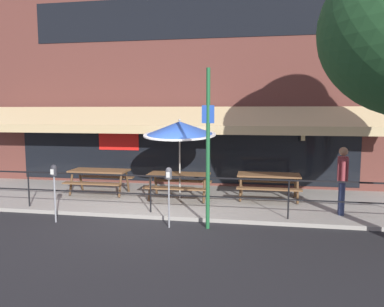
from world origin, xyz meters
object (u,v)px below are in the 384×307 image
parking_meter_near (54,176)px  picnic_table_centre (179,179)px  pedestrian_walking (342,177)px  picnic_table_left (100,175)px  patio_umbrella_centre (180,129)px  parking_meter_far (169,179)px  street_sign_pole (208,147)px  picnic_table_right (269,179)px

parking_meter_near → picnic_table_centre: bearing=44.1°
pedestrian_walking → parking_meter_near: (-6.94, -1.60, 0.09)m
picnic_table_left → pedestrian_walking: 7.09m
picnic_table_left → patio_umbrella_centre: 3.00m
picnic_table_centre → pedestrian_walking: (4.39, -0.87, 0.35)m
picnic_table_left → patio_umbrella_centre: size_ratio=0.75×
patio_umbrella_centre → parking_meter_near: 3.78m
picnic_table_centre → patio_umbrella_centre: size_ratio=0.75×
picnic_table_left → picnic_table_centre: size_ratio=1.00×
patio_umbrella_centre → parking_meter_far: patio_umbrella_centre is taller
pedestrian_walking → parking_meter_near: pedestrian_walking is taller
patio_umbrella_centre → parking_meter_near: size_ratio=1.68×
street_sign_pole → patio_umbrella_centre: bearing=115.7°
picnic_table_right → patio_umbrella_centre: patio_umbrella_centre is taller
picnic_table_centre → patio_umbrella_centre: patio_umbrella_centre is taller
picnic_table_left → pedestrian_walking: size_ratio=1.05×
picnic_table_centre → street_sign_pole: street_sign_pole is taller
picnic_table_left → parking_meter_far: (2.88, -2.65, 0.44)m
picnic_table_left → parking_meter_near: parking_meter_near is taller
pedestrian_walking → patio_umbrella_centre: bearing=167.3°
picnic_table_centre → street_sign_pole: size_ratio=0.49×
pedestrian_walking → street_sign_pole: size_ratio=0.47×
picnic_table_right → street_sign_pole: (-1.44, -2.68, 1.18)m
picnic_table_centre → parking_meter_near: size_ratio=1.27×
parking_meter_near → picnic_table_right: bearing=29.0°
picnic_table_right → parking_meter_far: (-2.33, -2.79, 0.44)m
parking_meter_far → street_sign_pole: street_sign_pole is taller
picnic_table_right → picnic_table_centre: bearing=-171.6°
picnic_table_centre → pedestrian_walking: pedestrian_walking is taller
picnic_table_left → street_sign_pole: (3.77, -2.55, 1.18)m
picnic_table_centre → pedestrian_walking: size_ratio=1.05×
picnic_table_centre → pedestrian_walking: bearing=-11.2°
parking_meter_near → street_sign_pole: (3.72, 0.18, 0.74)m
picnic_table_left → street_sign_pole: bearing=-34.1°
patio_umbrella_centre → parking_meter_near: (-2.55, -2.60, -1.03)m
picnic_table_left → parking_meter_near: (0.05, -2.73, 0.44)m
picnic_table_left → parking_meter_far: size_ratio=1.27×
parking_meter_far → street_sign_pole: 1.16m
picnic_table_centre → picnic_table_right: size_ratio=1.00×
parking_meter_near → parking_meter_far: same height
picnic_table_left → picnic_table_right: 5.21m
picnic_table_centre → street_sign_pole: bearing=-63.1°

